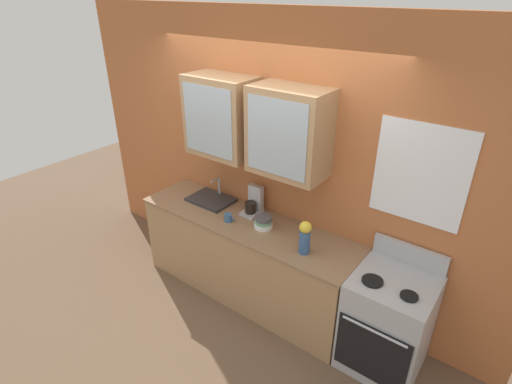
% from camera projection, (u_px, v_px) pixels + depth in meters
% --- Properties ---
extents(ground_plane, '(10.00, 10.00, 0.00)m').
position_uv_depth(ground_plane, '(247.00, 291.00, 4.30)').
color(ground_plane, brown).
extents(back_wall_unit, '(4.81, 0.48, 2.79)m').
position_uv_depth(back_wall_unit, '(266.00, 153.00, 3.84)').
color(back_wall_unit, '#B76638').
rests_on(back_wall_unit, ground_plane).
extents(counter, '(2.33, 0.64, 0.89)m').
position_uv_depth(counter, '(246.00, 258.00, 4.10)').
color(counter, '#A87F56').
rests_on(counter, ground_plane).
extents(stove_range, '(0.63, 0.65, 1.07)m').
position_uv_depth(stove_range, '(387.00, 323.00, 3.30)').
color(stove_range, '#ADAFB5').
rests_on(stove_range, ground_plane).
extents(sink_faucet, '(0.46, 0.34, 0.22)m').
position_uv_depth(sink_faucet, '(211.00, 199.00, 4.26)').
color(sink_faucet, '#2D2D30').
rests_on(sink_faucet, counter).
extents(bowl_stack, '(0.18, 0.18, 0.12)m').
position_uv_depth(bowl_stack, '(263.00, 222.00, 3.77)').
color(bowl_stack, white).
rests_on(bowl_stack, counter).
extents(vase, '(0.11, 0.11, 0.31)m').
position_uv_depth(vase, '(305.00, 237.00, 3.37)').
color(vase, '#33598C').
rests_on(vase, counter).
extents(cup_near_sink, '(0.11, 0.08, 0.08)m').
position_uv_depth(cup_near_sink, '(228.00, 218.00, 3.88)').
color(cup_near_sink, '#38608C').
rests_on(cup_near_sink, counter).
extents(coffee_maker, '(0.17, 0.20, 0.29)m').
position_uv_depth(coffee_maker, '(253.00, 203.00, 3.99)').
color(coffee_maker, '#B7B7BC').
rests_on(coffee_maker, counter).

